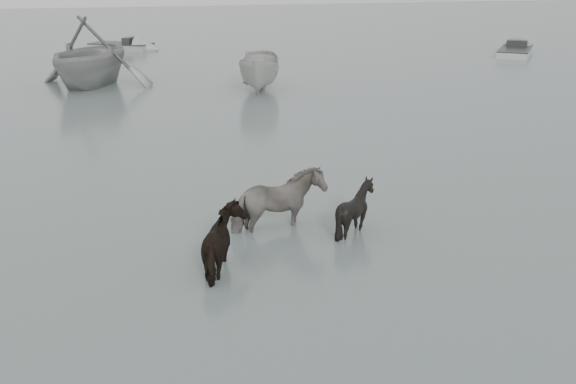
# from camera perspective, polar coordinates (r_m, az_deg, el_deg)

# --- Properties ---
(ground) EXTENTS (140.00, 140.00, 0.00)m
(ground) POSITION_cam_1_polar(r_m,az_deg,el_deg) (14.41, 1.85, -3.63)
(ground) COLOR #556562
(ground) RESTS_ON ground
(pony_pinto) EXTENTS (2.06, 1.28, 1.61)m
(pony_pinto) POSITION_cam_1_polar(r_m,az_deg,el_deg) (14.59, -0.85, 0.02)
(pony_pinto) COLOR black
(pony_pinto) RESTS_ON ground
(pony_dark) EXTENTS (1.36, 1.53, 1.38)m
(pony_dark) POSITION_cam_1_polar(r_m,az_deg,el_deg) (12.84, -4.82, -3.20)
(pony_dark) COLOR black
(pony_dark) RESTS_ON ground
(pony_black) EXTENTS (1.13, 1.01, 1.24)m
(pony_black) POSITION_cam_1_polar(r_m,az_deg,el_deg) (14.59, 5.35, -0.83)
(pony_black) COLOR black
(pony_black) RESTS_ON ground
(rowboat_trail) EXTENTS (7.28, 7.62, 3.12)m
(rowboat_trail) POSITION_cam_1_polar(r_m,az_deg,el_deg) (32.31, -15.36, 10.82)
(rowboat_trail) COLOR gray
(rowboat_trail) RESTS_ON ground
(boat_small) EXTENTS (2.80, 4.64, 1.68)m
(boat_small) POSITION_cam_1_polar(r_m,az_deg,el_deg) (30.32, -2.21, 9.62)
(boat_small) COLOR #B0AFAB
(boat_small) RESTS_ON ground
(skiff_port) EXTENTS (4.66, 5.59, 0.75)m
(skiff_port) POSITION_cam_1_polar(r_m,az_deg,el_deg) (43.33, 17.54, 10.78)
(skiff_port) COLOR #A7AAA7
(skiff_port) RESTS_ON ground
(skiff_mid) EXTENTS (5.15, 3.99, 0.75)m
(skiff_mid) POSITION_cam_1_polar(r_m,az_deg,el_deg) (44.95, -13.05, 11.38)
(skiff_mid) COLOR gray
(skiff_mid) RESTS_ON ground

